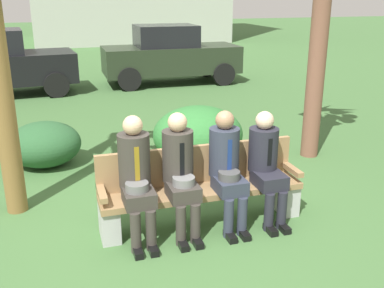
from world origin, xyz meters
name	(u,v)px	position (x,y,z in m)	size (l,w,h in m)	color
ground_plane	(180,223)	(0.00, 0.00, 0.00)	(80.00, 80.00, 0.00)	#3F6736
park_bench	(201,187)	(0.24, -0.04, 0.44)	(2.33, 0.44, 0.90)	#99754C
seated_man_leftmost	(136,174)	(-0.52, -0.17, 0.75)	(0.34, 0.72, 1.36)	#38332D
seated_man_centerleft	(180,169)	(-0.04, -0.17, 0.75)	(0.34, 0.72, 1.35)	#38332D
seated_man_centerright	(227,164)	(0.50, -0.17, 0.74)	(0.34, 0.72, 1.33)	#2D3342
seated_man_rightmost	(266,161)	(0.98, -0.17, 0.72)	(0.34, 0.72, 1.28)	#23232D
shrub_near_bench	(44,144)	(-1.48, 2.39, 0.35)	(1.11, 1.01, 0.69)	#29562F
shrub_mid_lawn	(198,134)	(0.83, 1.86, 0.44)	(1.42, 1.30, 0.89)	#2E7132
parked_car_far	(170,55)	(2.06, 8.27, 0.84)	(3.92, 1.74, 1.68)	#232D1E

